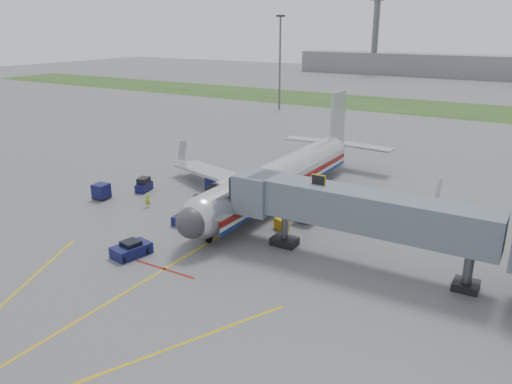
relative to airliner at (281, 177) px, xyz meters
The scene contains 16 objects.
ground 15.48m from the airliner, 90.01° to the right, with size 400.00×400.00×0.00m, color #565659.
grass_strip 74.80m from the airliner, 90.00° to the left, with size 300.00×25.00×0.01m, color #2D4C1E.
apron_markings 22.80m from the airliner, 90.01° to the right, with size 21.52×50.00×0.01m.
airliner is the anchor object (origin of this frame).
jet_bridge 16.54m from the airliner, 38.56° to the right, with size 25.30×4.00×6.90m.
light_mast_left 62.96m from the airliner, 118.72° to the left, with size 2.00×0.44×20.40m.
distant_terminal 155.08m from the airliner, 93.70° to the left, with size 120.00×14.00×8.00m, color slate.
control_tower 155.70m from the airliner, 104.96° to the left, with size 4.00×4.00×30.00m.
pushback_tug 19.29m from the airliner, 102.05° to the right, with size 2.48×3.43×1.30m.
baggage_tug 16.12m from the airliner, 160.06° to the right, with size 1.78×2.55×1.62m.
baggage_cart_a 9.22m from the airliner, 115.77° to the right, with size 1.90×1.90×1.58m.
baggage_cart_b 19.90m from the airliner, 149.86° to the right, with size 1.75×1.75×1.72m.
baggage_cart_c 8.55m from the airliner, behind, with size 1.74×1.74×1.62m.
belt_loader 11.53m from the airliner, 115.74° to the right, with size 1.74×4.32×2.06m.
ground_power_cart 8.58m from the airliner, 60.70° to the right, with size 1.51×1.27×1.03m.
ramp_worker 14.45m from the airliner, 139.77° to the right, with size 0.56×0.37×1.54m, color #A2C717.
Camera 1 is at (24.59, -30.62, 18.38)m, focal length 35.00 mm.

